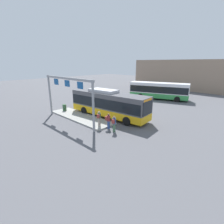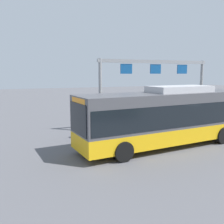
# 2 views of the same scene
# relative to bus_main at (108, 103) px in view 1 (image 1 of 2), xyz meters

# --- Properties ---
(ground_plane) EXTENTS (120.00, 120.00, 0.00)m
(ground_plane) POSITION_rel_bus_main_xyz_m (0.01, 0.00, -1.81)
(ground_plane) COLOR #56565B
(platform_curb) EXTENTS (10.00, 2.80, 0.16)m
(platform_curb) POSITION_rel_bus_main_xyz_m (-2.22, -2.81, -1.73)
(platform_curb) COLOR #9E9E99
(platform_curb) RESTS_ON ground
(bus_main) EXTENTS (11.07, 3.55, 3.46)m
(bus_main) POSITION_rel_bus_main_xyz_m (0.00, 0.00, 0.00)
(bus_main) COLOR #EAAD14
(bus_main) RESTS_ON ground
(bus_background_left) EXTENTS (10.89, 5.76, 3.10)m
(bus_background_left) POSITION_rel_bus_main_xyz_m (-0.93, 14.29, -0.03)
(bus_background_left) COLOR green
(bus_background_left) RESTS_ON ground
(person_boarding) EXTENTS (0.48, 0.60, 1.67)m
(person_boarding) POSITION_rel_bus_main_xyz_m (3.97, -3.16, -0.92)
(person_boarding) COLOR #476B4C
(person_boarding) RESTS_ON ground
(person_waiting_near) EXTENTS (0.48, 0.60, 1.67)m
(person_waiting_near) POSITION_rel_bus_main_xyz_m (2.94, -2.93, -0.92)
(person_waiting_near) COLOR #334C8C
(person_waiting_near) RESTS_ON ground
(person_waiting_mid) EXTENTS (0.51, 0.60, 1.67)m
(person_waiting_mid) POSITION_rel_bus_main_xyz_m (2.00, -3.38, -0.76)
(person_waiting_mid) COLOR gray
(person_waiting_mid) RESTS_ON platform_curb
(platform_sign_gantry) EXTENTS (9.23, 0.24, 5.20)m
(platform_sign_gantry) POSITION_rel_bus_main_xyz_m (-1.88, -4.55, 1.94)
(platform_sign_gantry) COLOR gray
(platform_sign_gantry) RESTS_ON ground
(station_building) EXTENTS (24.44, 8.00, 7.41)m
(station_building) POSITION_rel_bus_main_xyz_m (-3.73, 31.35, 1.89)
(station_building) COLOR gray
(station_building) RESTS_ON ground
(trash_bin) EXTENTS (0.52, 0.52, 0.90)m
(trash_bin) POSITION_rel_bus_main_xyz_m (-6.07, -2.73, -1.20)
(trash_bin) COLOR #2D5133
(trash_bin) RESTS_ON platform_curb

